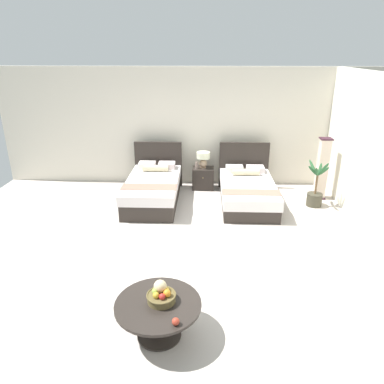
{
  "coord_description": "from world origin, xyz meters",
  "views": [
    {
      "loc": [
        0.1,
        -5.37,
        3.15
      ],
      "look_at": [
        -0.12,
        0.57,
        0.79
      ],
      "focal_mm": 33.6,
      "sensor_mm": 36.0,
      "label": 1
    }
  ],
  "objects_px": {
    "bed_near_corner": "(247,190)",
    "table_lamp": "(203,158)",
    "fruit_bowl": "(161,295)",
    "potted_palm": "(315,194)",
    "loose_apple": "(176,322)",
    "bed_near_window": "(153,188)",
    "coffee_table": "(158,311)",
    "nightstand": "(203,178)",
    "floor_lamp_corner": "(322,169)",
    "vase": "(197,165)"
  },
  "relations": [
    {
      "from": "bed_near_window",
      "to": "bed_near_corner",
      "type": "xyz_separation_m",
      "value": [
        2.06,
        0.01,
        -0.02
      ]
    },
    {
      "from": "potted_palm",
      "to": "bed_near_window",
      "type": "bearing_deg",
      "value": 177.93
    },
    {
      "from": "vase",
      "to": "loose_apple",
      "type": "distance_m",
      "value": 5.19
    },
    {
      "from": "table_lamp",
      "to": "bed_near_corner",
      "type": "bearing_deg",
      "value": -41.31
    },
    {
      "from": "floor_lamp_corner",
      "to": "bed_near_corner",
      "type": "bearing_deg",
      "value": -169.26
    },
    {
      "from": "bed_near_window",
      "to": "potted_palm",
      "type": "xyz_separation_m",
      "value": [
        3.5,
        -0.13,
        -0.03
      ]
    },
    {
      "from": "loose_apple",
      "to": "potted_palm",
      "type": "bearing_deg",
      "value": 58.1
    },
    {
      "from": "bed_near_corner",
      "to": "loose_apple",
      "type": "bearing_deg",
      "value": -105.44
    },
    {
      "from": "fruit_bowl",
      "to": "potted_palm",
      "type": "xyz_separation_m",
      "value": [
        2.85,
        3.87,
        -0.27
      ]
    },
    {
      "from": "coffee_table",
      "to": "fruit_bowl",
      "type": "bearing_deg",
      "value": 55.18
    },
    {
      "from": "vase",
      "to": "potted_palm",
      "type": "bearing_deg",
      "value": -19.96
    },
    {
      "from": "table_lamp",
      "to": "loose_apple",
      "type": "relative_size",
      "value": 4.66
    },
    {
      "from": "nightstand",
      "to": "floor_lamp_corner",
      "type": "bearing_deg",
      "value": -11.16
    },
    {
      "from": "bed_near_corner",
      "to": "table_lamp",
      "type": "bearing_deg",
      "value": 138.69
    },
    {
      "from": "loose_apple",
      "to": "table_lamp",
      "type": "bearing_deg",
      "value": 87.4
    },
    {
      "from": "loose_apple",
      "to": "vase",
      "type": "bearing_deg",
      "value": 89.06
    },
    {
      "from": "nightstand",
      "to": "potted_palm",
      "type": "xyz_separation_m",
      "value": [
        2.41,
        -0.97,
        0.02
      ]
    },
    {
      "from": "nightstand",
      "to": "table_lamp",
      "type": "height_order",
      "value": "table_lamp"
    },
    {
      "from": "coffee_table",
      "to": "bed_near_corner",
      "type": "bearing_deg",
      "value": 70.41
    },
    {
      "from": "fruit_bowl",
      "to": "floor_lamp_corner",
      "type": "height_order",
      "value": "floor_lamp_corner"
    },
    {
      "from": "bed_near_corner",
      "to": "fruit_bowl",
      "type": "xyz_separation_m",
      "value": [
        -1.41,
        -4.01,
        0.27
      ]
    },
    {
      "from": "coffee_table",
      "to": "floor_lamp_corner",
      "type": "relative_size",
      "value": 0.72
    },
    {
      "from": "bed_near_corner",
      "to": "bed_near_window",
      "type": "bearing_deg",
      "value": -179.76
    },
    {
      "from": "bed_near_window",
      "to": "floor_lamp_corner",
      "type": "xyz_separation_m",
      "value": [
        3.73,
        0.32,
        0.39
      ]
    },
    {
      "from": "nightstand",
      "to": "potted_palm",
      "type": "height_order",
      "value": "potted_palm"
    },
    {
      "from": "bed_near_window",
      "to": "nightstand",
      "type": "relative_size",
      "value": 4.17
    },
    {
      "from": "bed_near_window",
      "to": "fruit_bowl",
      "type": "relative_size",
      "value": 6.27
    },
    {
      "from": "vase",
      "to": "coffee_table",
      "type": "distance_m",
      "value": 4.87
    },
    {
      "from": "fruit_bowl",
      "to": "coffee_table",
      "type": "bearing_deg",
      "value": -124.82
    },
    {
      "from": "fruit_bowl",
      "to": "loose_apple",
      "type": "relative_size",
      "value": 4.14
    },
    {
      "from": "bed_near_window",
      "to": "vase",
      "type": "distance_m",
      "value": 1.27
    },
    {
      "from": "table_lamp",
      "to": "floor_lamp_corner",
      "type": "relative_size",
      "value": 0.28
    },
    {
      "from": "vase",
      "to": "fruit_bowl",
      "type": "distance_m",
      "value": 4.82
    },
    {
      "from": "vase",
      "to": "fruit_bowl",
      "type": "relative_size",
      "value": 0.46
    },
    {
      "from": "bed_near_corner",
      "to": "table_lamp",
      "type": "height_order",
      "value": "bed_near_corner"
    },
    {
      "from": "bed_near_corner",
      "to": "floor_lamp_corner",
      "type": "distance_m",
      "value": 1.74
    },
    {
      "from": "loose_apple",
      "to": "fruit_bowl",
      "type": "bearing_deg",
      "value": 117.13
    },
    {
      "from": "bed_near_corner",
      "to": "floor_lamp_corner",
      "type": "relative_size",
      "value": 1.51
    },
    {
      "from": "loose_apple",
      "to": "floor_lamp_corner",
      "type": "distance_m",
      "value": 5.52
    },
    {
      "from": "nightstand",
      "to": "loose_apple",
      "type": "bearing_deg",
      "value": -92.61
    },
    {
      "from": "nightstand",
      "to": "loose_apple",
      "type": "height_order",
      "value": "loose_apple"
    },
    {
      "from": "bed_near_corner",
      "to": "nightstand",
      "type": "relative_size",
      "value": 4.06
    },
    {
      "from": "bed_near_window",
      "to": "loose_apple",
      "type": "xyz_separation_m",
      "value": [
        0.85,
        -4.39,
        0.2
      ]
    },
    {
      "from": "vase",
      "to": "floor_lamp_corner",
      "type": "xyz_separation_m",
      "value": [
        2.79,
        -0.48,
        0.1
      ]
    },
    {
      "from": "vase",
      "to": "potted_palm",
      "type": "xyz_separation_m",
      "value": [
        2.57,
        -0.93,
        -0.31
      ]
    },
    {
      "from": "bed_near_window",
      "to": "table_lamp",
      "type": "bearing_deg",
      "value": 38.47
    },
    {
      "from": "bed_near_window",
      "to": "coffee_table",
      "type": "relative_size",
      "value": 2.15
    },
    {
      "from": "nightstand",
      "to": "floor_lamp_corner",
      "type": "xyz_separation_m",
      "value": [
        2.64,
        -0.52,
        0.43
      ]
    },
    {
      "from": "nightstand",
      "to": "floor_lamp_corner",
      "type": "distance_m",
      "value": 2.73
    },
    {
      "from": "loose_apple",
      "to": "potted_palm",
      "type": "xyz_separation_m",
      "value": [
        2.65,
        4.26,
        -0.23
      ]
    }
  ]
}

